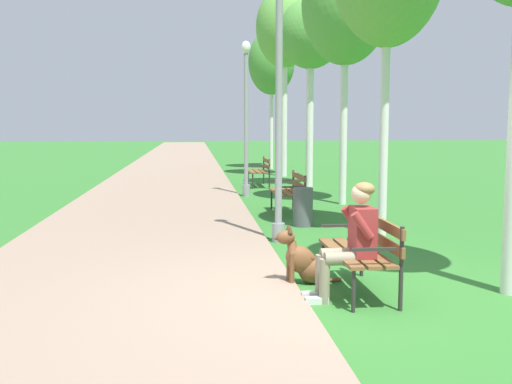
# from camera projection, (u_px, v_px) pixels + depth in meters

# --- Properties ---
(ground_plane) EXTENTS (120.00, 120.00, 0.00)m
(ground_plane) POSITION_uv_depth(u_px,v_px,m) (340.00, 300.00, 6.31)
(ground_plane) COLOR #33752D
(paved_path) EXTENTS (3.99, 60.00, 0.04)m
(paved_path) POSITION_uv_depth(u_px,v_px,m) (176.00, 161.00, 29.77)
(paved_path) COLOR gray
(paved_path) RESTS_ON ground
(park_bench_near) EXTENTS (0.55, 1.50, 0.85)m
(park_bench_near) POSITION_uv_depth(u_px,v_px,m) (364.00, 247.00, 6.56)
(park_bench_near) COLOR brown
(park_bench_near) RESTS_ON ground
(park_bench_mid) EXTENTS (0.55, 1.50, 0.85)m
(park_bench_mid) POSITION_uv_depth(u_px,v_px,m) (290.00, 189.00, 12.33)
(park_bench_mid) COLOR brown
(park_bench_mid) RESTS_ON ground
(park_bench_far) EXTENTS (0.55, 1.50, 0.85)m
(park_bench_far) POSITION_uv_depth(u_px,v_px,m) (260.00, 169.00, 17.77)
(park_bench_far) COLOR brown
(park_bench_far) RESTS_ON ground
(person_seated_on_near_bench) EXTENTS (0.74, 0.49, 1.25)m
(person_seated_on_near_bench) POSITION_uv_depth(u_px,v_px,m) (352.00, 236.00, 6.25)
(person_seated_on_near_bench) COLOR gray
(person_seated_on_near_bench) RESTS_ON ground
(dog_brown) EXTENTS (0.83, 0.32, 0.71)m
(dog_brown) POSITION_uv_depth(u_px,v_px,m) (305.00, 262.00, 6.92)
(dog_brown) COLOR brown
(dog_brown) RESTS_ON ground
(lamp_post_near) EXTENTS (0.24, 0.24, 4.53)m
(lamp_post_near) POSITION_uv_depth(u_px,v_px,m) (279.00, 92.00, 9.16)
(lamp_post_near) COLOR gray
(lamp_post_near) RESTS_ON ground
(lamp_post_mid) EXTENTS (0.24, 0.24, 3.91)m
(lamp_post_mid) POSITION_uv_depth(u_px,v_px,m) (246.00, 117.00, 15.13)
(lamp_post_mid) COLOR gray
(lamp_post_mid) RESTS_ON ground
(birch_tree_third) EXTENTS (1.97, 2.02, 5.86)m
(birch_tree_third) POSITION_uv_depth(u_px,v_px,m) (346.00, 5.00, 13.35)
(birch_tree_third) COLOR silver
(birch_tree_third) RESTS_ON ground
(birch_tree_fourth) EXTENTS (1.87, 1.87, 5.46)m
(birch_tree_fourth) POSITION_uv_depth(u_px,v_px,m) (311.00, 36.00, 17.25)
(birch_tree_fourth) COLOR silver
(birch_tree_fourth) RESTS_ON ground
(birch_tree_fifth) EXTENTS (1.99, 2.03, 6.55)m
(birch_tree_fifth) POSITION_uv_depth(u_px,v_px,m) (285.00, 29.00, 20.63)
(birch_tree_fifth) COLOR silver
(birch_tree_fifth) RESTS_ON ground
(birch_tree_sixth) EXTENTS (1.90, 1.95, 5.68)m
(birch_tree_sixth) POSITION_uv_depth(u_px,v_px,m) (272.00, 63.00, 24.40)
(birch_tree_sixth) COLOR silver
(birch_tree_sixth) RESTS_ON ground
(litter_bin) EXTENTS (0.36, 0.36, 0.70)m
(litter_bin) POSITION_uv_depth(u_px,v_px,m) (303.00, 207.00, 10.84)
(litter_bin) COLOR #515156
(litter_bin) RESTS_ON ground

